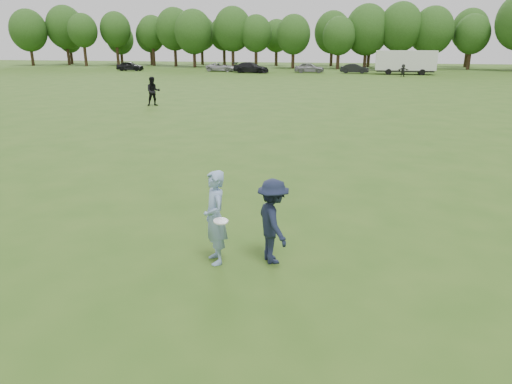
# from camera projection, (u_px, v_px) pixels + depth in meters

# --- Properties ---
(ground) EXTENTS (200.00, 200.00, 0.00)m
(ground) POSITION_uv_depth(u_px,v_px,m) (210.00, 243.00, 9.70)
(ground) COLOR #2E5217
(ground) RESTS_ON ground
(thrower) EXTENTS (0.73, 0.79, 1.82)m
(thrower) POSITION_uv_depth(u_px,v_px,m) (215.00, 218.00, 8.59)
(thrower) COLOR #829FCA
(thrower) RESTS_ON ground
(defender) EXTENTS (1.07, 1.23, 1.65)m
(defender) POSITION_uv_depth(u_px,v_px,m) (273.00, 221.00, 8.63)
(defender) COLOR #171E33
(defender) RESTS_ON ground
(player_far_a) EXTENTS (1.18, 1.11, 1.94)m
(player_far_a) POSITION_uv_depth(u_px,v_px,m) (153.00, 91.00, 30.96)
(player_far_a) COLOR black
(player_far_a) RESTS_ON ground
(player_far_d) EXTENTS (1.54, 0.92, 1.59)m
(player_far_d) POSITION_uv_depth(u_px,v_px,m) (403.00, 70.00, 58.87)
(player_far_d) COLOR black
(player_far_d) RESTS_ON ground
(car_a) EXTENTS (4.25, 1.81, 1.43)m
(car_a) POSITION_uv_depth(u_px,v_px,m) (130.00, 66.00, 72.00)
(car_a) COLOR black
(car_a) RESTS_ON ground
(car_c) EXTENTS (4.73, 2.27, 1.30)m
(car_c) POSITION_uv_depth(u_px,v_px,m) (221.00, 67.00, 70.19)
(car_c) COLOR #B3B2B7
(car_c) RESTS_ON ground
(car_d) EXTENTS (5.38, 2.56, 1.51)m
(car_d) POSITION_uv_depth(u_px,v_px,m) (251.00, 68.00, 66.72)
(car_d) COLOR black
(car_d) RESTS_ON ground
(car_e) EXTENTS (4.47, 2.06, 1.48)m
(car_e) POSITION_uv_depth(u_px,v_px,m) (309.00, 68.00, 66.86)
(car_e) COLOR gray
(car_e) RESTS_ON ground
(car_f) EXTENTS (4.12, 1.74, 1.32)m
(car_f) POSITION_uv_depth(u_px,v_px,m) (355.00, 69.00, 65.77)
(car_f) COLOR black
(car_f) RESTS_ON ground
(disc_in_play) EXTENTS (0.28, 0.28, 0.07)m
(disc_in_play) POSITION_uv_depth(u_px,v_px,m) (221.00, 221.00, 8.25)
(disc_in_play) COLOR white
(disc_in_play) RESTS_ON ground
(cargo_trailer) EXTENTS (9.00, 2.75, 3.20)m
(cargo_trailer) POSITION_uv_depth(u_px,v_px,m) (405.00, 61.00, 62.87)
(cargo_trailer) COLOR white
(cargo_trailer) RESTS_ON ground
(treeline) EXTENTS (130.35, 18.39, 11.74)m
(treeline) POSITION_uv_depth(u_px,v_px,m) (367.00, 30.00, 78.42)
(treeline) COLOR #332114
(treeline) RESTS_ON ground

